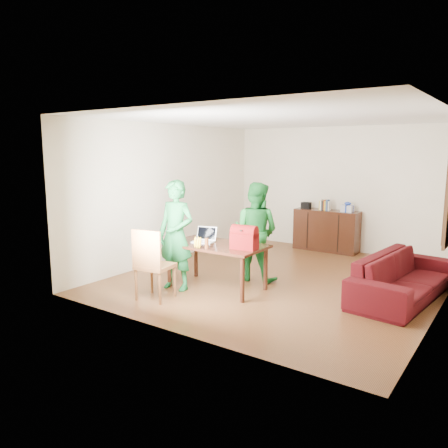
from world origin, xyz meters
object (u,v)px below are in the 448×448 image
Objects in this scene: chair at (155,278)px; laptop at (203,240)px; person_near at (176,235)px; bottle at (207,242)px; red_bag at (244,240)px; sofa at (403,277)px; table at (217,249)px; person_far at (256,232)px.

chair is 2.77× the size of laptop.
chair is 0.79m from person_near.
chair is at bearing -88.30° from person_near.
bottle is 0.57m from red_bag.
red_bag is (0.50, 0.28, 0.05)m from bottle.
red_bag is (1.06, 0.34, -0.00)m from person_near.
chair is at bearing 131.37° from sofa.
person_far is at bearing 70.25° from table.
chair is 2.75× the size of red_bag.
table is at bearing -8.95° from laptop.
table is 0.59m from red_bag.
person_far is at bearing 106.47° from sofa.
table reaches higher than sofa.
laptop reaches higher than table.
red_bag is at bearing 29.65° from bottle.
person_near is at bearing 87.04° from chair.
table is at bearing 67.71° from person_far.
chair reaches higher than laptop.
table is at bearing 32.25° from person_near.
bottle is at bearing 75.23° from person_far.
sofa is (2.02, 1.23, -0.54)m from red_bag.
bottle is (0.04, -0.32, 0.18)m from table.
person_near is at bearing -174.00° from bottle.
red_bag reaches higher than laptop.
sofa is (2.52, 1.51, -0.49)m from bottle.
laptop is (0.26, 0.36, -0.10)m from person_near.
bottle is 2.97m from sofa.
person_near is 4.51× the size of laptop.
red_bag reaches higher than table.
person_near reaches higher than chair.
chair is 0.94m from bottle.
person_far is at bearing 78.95° from bottle.
table is 0.70× the size of sofa.
laptop is (0.20, 0.92, 0.46)m from chair.
person_far is (0.77, 1.15, -0.04)m from person_near.
table is at bearing 169.59° from red_bag.
person_far is at bearing 103.32° from red_bag.
bottle is (0.30, -0.30, 0.04)m from laptop.
red_bag is at bearing 32.96° from chair.
sofa is (2.82, 1.21, -0.44)m from laptop.
table is 8.68× the size of bottle.
bottle is at bearing 41.81° from chair.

